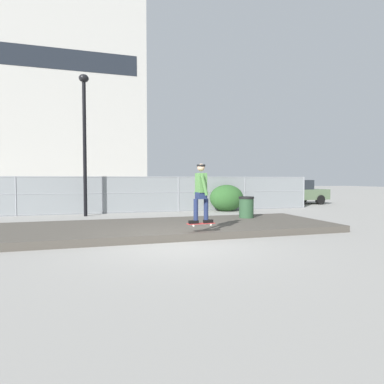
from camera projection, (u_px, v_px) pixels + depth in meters
name	position (u px, v px, depth m)	size (l,w,h in m)	color
ground_plane	(180.00, 244.00, 8.21)	(120.00, 120.00, 0.00)	gray
gravel_berm	(164.00, 228.00, 10.31)	(11.36, 3.88, 0.21)	#4C473F
skateboard	(201.00, 224.00, 8.79)	(0.81, 0.25, 0.07)	#B22D2D
skater	(201.00, 190.00, 8.75)	(0.72, 0.59, 1.67)	black
chain_fence	(142.00, 194.00, 15.97)	(19.31, 0.06, 1.85)	gray
street_lamp	(84.00, 128.00, 14.27)	(0.44, 0.44, 6.47)	black
parked_car_near	(94.00, 195.00, 17.31)	(4.41, 1.97, 1.66)	silver
parked_car_mid	(200.00, 193.00, 19.26)	(4.53, 2.22, 1.66)	#B7BABF
parked_car_far	(295.00, 192.00, 21.41)	(4.53, 2.22, 1.66)	#566B4C
library_building	(26.00, 98.00, 43.39)	(31.54, 15.85, 25.92)	#B2AFA8
shrub_left	(227.00, 198.00, 16.70)	(1.83, 1.50, 1.41)	#2D5B28
trash_bin	(246.00, 210.00, 12.13)	(0.59, 0.59, 1.03)	#2D5133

